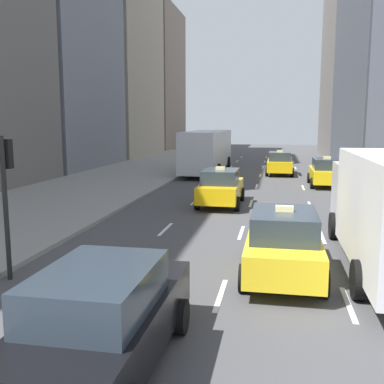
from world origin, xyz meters
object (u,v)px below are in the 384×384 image
Objects in this scene: taxi_second at (283,243)px; taxi_lead at (326,172)px; taxi_fourth at (280,163)px; traffic_light_pole at (6,184)px; taxi_third at (221,187)px; city_bus at (208,150)px; sedan_black_near at (104,318)px.

taxi_lead is at bearing 80.80° from taxi_second.
taxi_fourth is 1.22× the size of traffic_light_pole.
taxi_second is 23.11m from taxi_fourth.
taxi_lead is 1.00× the size of taxi_second.
traffic_light_pole is (-6.75, -24.57, 1.53)m from taxi_fourth.
taxi_third is 1.00× the size of taxi_fourth.
traffic_light_pole is (-3.95, -11.10, 1.53)m from taxi_third.
taxi_lead is 1.00× the size of taxi_third.
city_bus is (-5.61, 0.63, 0.91)m from taxi_fourth.
taxi_third reaches higher than sedan_black_near.
sedan_black_near is 0.40× the size of city_bus.
taxi_second is 7.07m from traffic_light_pole.
taxi_lead is 10.63m from city_bus.
traffic_light_pole is (-1.14, -25.20, 0.62)m from city_bus.
taxi_third is at bearing -78.72° from city_bus.
taxi_fourth is at bearing 90.00° from taxi_second.
sedan_black_near is (-5.60, -22.41, 0.02)m from taxi_lead.
taxi_second is 1.00× the size of taxi_third.
taxi_lead is 6.45m from taxi_fourth.
traffic_light_pole is at bearing 137.25° from sedan_black_near.
taxi_third is at bearing 106.21° from taxi_second.
taxi_lead is at bearing 53.84° from taxi_third.
taxi_lead is 0.38× the size of city_bus.
taxi_second is 10.03m from taxi_third.
traffic_light_pole is (-9.55, -18.76, 1.53)m from taxi_lead.
taxi_second is at bearing -99.20° from taxi_lead.
taxi_fourth is (0.00, 23.11, 0.00)m from taxi_second.
taxi_lead and taxi_third have the same top height.
city_bus reaches higher than taxi_third.
taxi_second is 1.22× the size of traffic_light_pole.
sedan_black_near is at bearing -104.03° from taxi_lead.
taxi_second is 5.83m from sedan_black_near.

